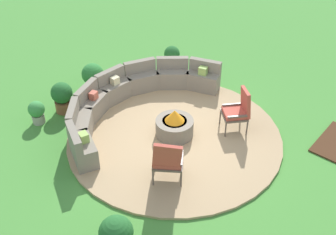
{
  "coord_description": "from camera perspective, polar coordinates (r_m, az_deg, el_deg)",
  "views": [
    {
      "loc": [
        -5.67,
        -4.64,
        5.91
      ],
      "look_at": [
        0.0,
        0.2,
        0.45
      ],
      "focal_mm": 42.47,
      "sensor_mm": 36.0,
      "label": 1
    }
  ],
  "objects": [
    {
      "name": "potted_plant_4",
      "position": [
        10.16,
        -18.3,
        0.86
      ],
      "size": [
        0.4,
        0.4,
        0.6
      ],
      "color": "#A89E8E",
      "rests_on": "ground_plane"
    },
    {
      "name": "ground_plane",
      "position": [
        9.41,
        0.93,
        -2.68
      ],
      "size": [
        24.0,
        24.0,
        0.0
      ],
      "primitive_type": "plane",
      "color": "#478C38"
    },
    {
      "name": "lounge_chair_front_right",
      "position": [
        9.36,
        10.09,
        1.14
      ],
      "size": [
        0.78,
        0.79,
        1.08
      ],
      "rotation": [
        0.0,
        0.0,
        7.13
      ],
      "color": "brown",
      "rests_on": "patio_circle"
    },
    {
      "name": "potted_plant_1",
      "position": [
        10.34,
        -14.93,
        2.94
      ],
      "size": [
        0.54,
        0.54,
        0.82
      ],
      "color": "brown",
      "rests_on": "ground_plane"
    },
    {
      "name": "potted_plant_0",
      "position": [
        10.97,
        -10.71,
        5.76
      ],
      "size": [
        0.59,
        0.59,
        0.84
      ],
      "color": "#A89E8E",
      "rests_on": "ground_plane"
    },
    {
      "name": "potted_plant_2",
      "position": [
        11.88,
        0.56,
        8.68
      ],
      "size": [
        0.46,
        0.46,
        0.75
      ],
      "color": "brown",
      "rests_on": "ground_plane"
    },
    {
      "name": "potted_plant_3",
      "position": [
        6.93,
        -7.42,
        -16.37
      ],
      "size": [
        0.59,
        0.59,
        0.79
      ],
      "color": "brown",
      "rests_on": "ground_plane"
    },
    {
      "name": "lounge_chair_front_left",
      "position": [
        7.87,
        -0.05,
        -6.03
      ],
      "size": [
        0.8,
        0.83,
        1.08
      ],
      "rotation": [
        0.0,
        0.0,
        5.34
      ],
      "color": "brown",
      "rests_on": "patio_circle"
    },
    {
      "name": "curved_stone_bench",
      "position": [
        10.1,
        -5.52,
        2.9
      ],
      "size": [
        4.73,
        2.2,
        0.82
      ],
      "color": "gray",
      "rests_on": "patio_circle"
    },
    {
      "name": "fire_pit",
      "position": [
        9.22,
        0.95,
        -1.13
      ],
      "size": [
        0.88,
        0.88,
        0.68
      ],
      "color": "gray",
      "rests_on": "patio_circle"
    },
    {
      "name": "patio_circle",
      "position": [
        9.39,
        0.93,
        -2.54
      ],
      "size": [
        5.01,
        5.01,
        0.06
      ],
      "primitive_type": "cylinder",
      "color": "tan",
      "rests_on": "ground_plane"
    }
  ]
}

